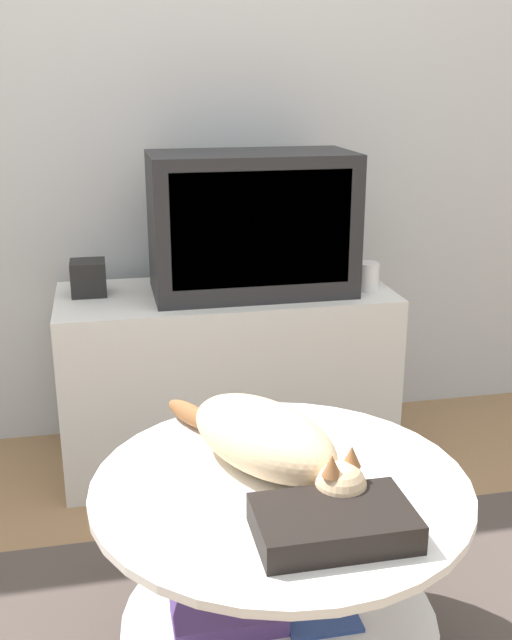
# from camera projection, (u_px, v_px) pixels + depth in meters

# --- Properties ---
(wall_back) EXTENTS (8.00, 0.05, 2.60)m
(wall_back) POSITION_uv_depth(u_px,v_px,m) (199.00, 53.00, 2.43)
(wall_back) COLOR silver
(wall_back) RESTS_ON ground_plane
(tv_stand) EXTENTS (1.05, 0.45, 0.58)m
(tv_stand) POSITION_uv_depth(u_px,v_px,m) (226.00, 376.00, 2.46)
(tv_stand) COLOR silver
(tv_stand) RESTS_ON ground_plane
(tv) EXTENTS (0.62, 0.32, 0.43)m
(tv) POSITION_uv_depth(u_px,v_px,m) (252.00, 224.00, 2.30)
(tv) COLOR #232326
(tv) RESTS_ON tv_stand
(speaker) EXTENTS (0.11, 0.11, 0.11)m
(speaker) POSITION_uv_depth(u_px,v_px,m) (88.00, 278.00, 2.32)
(speaker) COLOR black
(speaker) RESTS_ON tv_stand
(mug) EXTENTS (0.07, 0.07, 0.09)m
(mug) POSITION_uv_depth(u_px,v_px,m) (367.00, 276.00, 2.37)
(mug) COLOR white
(mug) RESTS_ON tv_stand
(coffee_table) EXTENTS (0.74, 0.74, 0.46)m
(coffee_table) POSITION_uv_depth(u_px,v_px,m) (277.00, 553.00, 1.51)
(coffee_table) COLOR #B2B2B7
(coffee_table) RESTS_ON rug
(dvd_box) EXTENTS (0.27, 0.17, 0.05)m
(dvd_box) POSITION_uv_depth(u_px,v_px,m) (334.00, 523.00, 1.28)
(dvd_box) COLOR black
(dvd_box) RESTS_ON coffee_table
(cat) EXTENTS (0.35, 0.52, 0.13)m
(cat) POSITION_uv_depth(u_px,v_px,m) (267.00, 440.00, 1.49)
(cat) COLOR beige
(cat) RESTS_ON coffee_table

